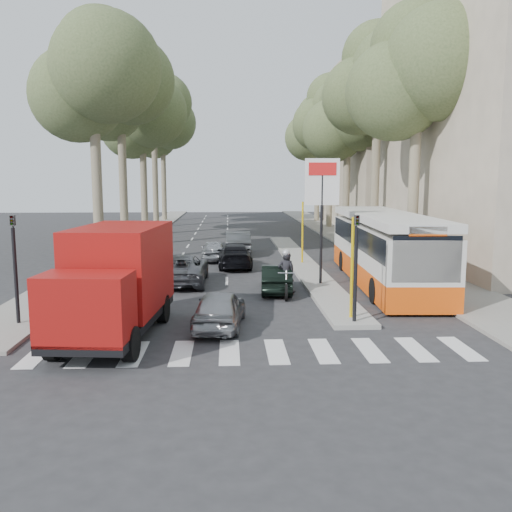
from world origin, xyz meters
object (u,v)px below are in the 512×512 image
at_px(silver_hatchback, 220,309).
at_px(red_truck, 116,279).
at_px(motorcycle, 286,274).
at_px(dark_hatchback, 276,278).
at_px(city_bus, 384,247).

distance_m(silver_hatchback, red_truck, 3.36).
distance_m(silver_hatchback, motorcycle, 5.41).
bearing_deg(dark_hatchback, city_bus, -158.84).
height_order(city_bus, motorcycle, city_bus).
bearing_deg(red_truck, dark_hatchback, 54.52).
height_order(silver_hatchback, motorcycle, motorcycle).
height_order(red_truck, city_bus, red_truck).
xyz_separation_m(dark_hatchback, motorcycle, (0.32, -0.72, 0.30)).
height_order(red_truck, motorcycle, red_truck).
bearing_deg(dark_hatchback, silver_hatchback, 71.13).
xyz_separation_m(red_truck, city_bus, (10.38, 7.74, -0.04)).
xyz_separation_m(dark_hatchback, red_truck, (-5.38, -6.20, 1.16)).
bearing_deg(city_bus, motorcycle, -151.39).
bearing_deg(motorcycle, silver_hatchback, -114.05).
relative_size(silver_hatchback, city_bus, 0.29).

